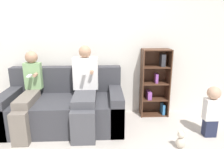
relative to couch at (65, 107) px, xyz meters
name	(u,v)px	position (x,y,z in m)	size (l,w,h in m)	color
ground_plane	(65,144)	(0.08, -0.54, -0.30)	(14.00, 14.00, 0.00)	#BCB2A8
back_wall	(71,43)	(0.08, 0.48, 0.97)	(10.00, 0.06, 2.55)	silver
couch	(65,107)	(0.00, 0.00, 0.00)	(1.82, 0.89, 0.89)	#38383D
adult_seated	(85,89)	(0.34, -0.12, 0.34)	(0.39, 0.81, 1.26)	#47474C
child_seated	(28,93)	(-0.49, -0.14, 0.30)	(0.26, 0.84, 1.18)	#70665B
toddler_standing	(212,109)	(2.15, -0.42, 0.11)	(0.21, 0.18, 0.75)	#232842
bookshelf	(155,83)	(1.52, 0.34, 0.28)	(0.48, 0.26, 1.18)	#4C2D1E
teddy_bear	(181,140)	(1.62, -0.70, -0.19)	(0.12, 0.10, 0.25)	beige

